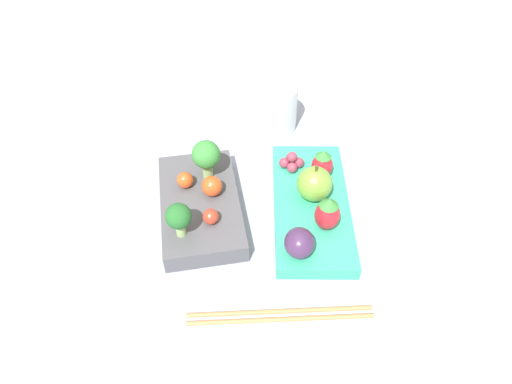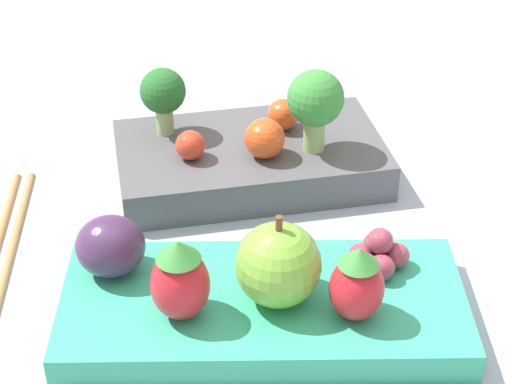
# 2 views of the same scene
# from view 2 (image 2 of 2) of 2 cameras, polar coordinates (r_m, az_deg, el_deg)

# --- Properties ---
(ground_plane) EXTENTS (4.00, 4.00, 0.00)m
(ground_plane) POSITION_cam_2_polar(r_m,az_deg,el_deg) (0.55, 0.89, -3.25)
(ground_plane) COLOR #939EB2
(bento_box_savoury) EXTENTS (0.20, 0.13, 0.03)m
(bento_box_savoury) POSITION_cam_2_polar(r_m,az_deg,el_deg) (0.60, -0.39, 2.16)
(bento_box_savoury) COLOR #4C4C51
(bento_box_savoury) RESTS_ON ground_plane
(bento_box_fruit) EXTENTS (0.23, 0.11, 0.02)m
(bento_box_fruit) POSITION_cam_2_polar(r_m,az_deg,el_deg) (0.48, 0.49, -7.73)
(bento_box_fruit) COLOR #33A87F
(bento_box_fruit) RESTS_ON ground_plane
(broccoli_floret_0) EXTENTS (0.04, 0.04, 0.06)m
(broccoli_floret_0) POSITION_cam_2_polar(r_m,az_deg,el_deg) (0.57, 3.99, 6.07)
(broccoli_floret_0) COLOR #93B770
(broccoli_floret_0) RESTS_ON bento_box_savoury
(broccoli_floret_1) EXTENTS (0.03, 0.03, 0.05)m
(broccoli_floret_1) POSITION_cam_2_polar(r_m,az_deg,el_deg) (0.59, -6.22, 6.56)
(broccoli_floret_1) COLOR #93B770
(broccoli_floret_1) RESTS_ON bento_box_savoury
(cherry_tomato_0) EXTENTS (0.03, 0.03, 0.03)m
(cherry_tomato_0) POSITION_cam_2_polar(r_m,az_deg,el_deg) (0.57, 0.40, 3.59)
(cherry_tomato_0) COLOR #DB4C1E
(cherry_tomato_0) RESTS_ON bento_box_savoury
(cherry_tomato_1) EXTENTS (0.02, 0.02, 0.02)m
(cherry_tomato_1) POSITION_cam_2_polar(r_m,az_deg,el_deg) (0.57, -4.41, 3.12)
(cherry_tomato_1) COLOR red
(cherry_tomato_1) RESTS_ON bento_box_savoury
(cherry_tomato_2) EXTENTS (0.02, 0.02, 0.02)m
(cherry_tomato_2) POSITION_cam_2_polar(r_m,az_deg,el_deg) (0.60, 1.81, 5.19)
(cherry_tomato_2) COLOR #DB4C1E
(cherry_tomato_2) RESTS_ON bento_box_savoury
(apple) EXTENTS (0.05, 0.05, 0.06)m
(apple) POSITION_cam_2_polar(r_m,az_deg,el_deg) (0.46, 1.10, -4.88)
(apple) COLOR #70A838
(apple) RESTS_ON bento_box_fruit
(strawberry_0) EXTENTS (0.03, 0.03, 0.05)m
(strawberry_0) POSITION_cam_2_polar(r_m,az_deg,el_deg) (0.45, 6.75, -6.11)
(strawberry_0) COLOR red
(strawberry_0) RESTS_ON bento_box_fruit
(strawberry_1) EXTENTS (0.03, 0.03, 0.05)m
(strawberry_1) POSITION_cam_2_polar(r_m,az_deg,el_deg) (0.45, -5.10, -5.86)
(strawberry_1) COLOR red
(strawberry_1) RESTS_ON bento_box_fruit
(plum) EXTENTS (0.04, 0.04, 0.04)m
(plum) POSITION_cam_2_polar(r_m,az_deg,el_deg) (0.49, -9.68, -3.58)
(plum) COLOR #42284C
(plum) RESTS_ON bento_box_fruit
(grape_cluster) EXTENTS (0.04, 0.04, 0.03)m
(grape_cluster) POSITION_cam_2_polar(r_m,az_deg,el_deg) (0.49, 8.20, -4.05)
(grape_cluster) COLOR #93384C
(grape_cluster) RESTS_ON bento_box_fruit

